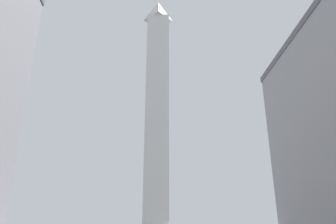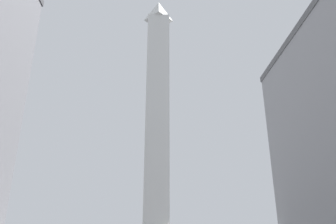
{
  "view_description": "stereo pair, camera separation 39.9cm",
  "coord_description": "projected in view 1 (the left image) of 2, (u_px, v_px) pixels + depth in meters",
  "views": [
    {
      "loc": [
        -1.48,
        -0.0,
        1.83
      ],
      "look_at": [
        1.84,
        60.84,
        25.4
      ],
      "focal_mm": 35.0,
      "sensor_mm": 36.0,
      "label": 1
    },
    {
      "loc": [
        -1.08,
        -0.02,
        1.83
      ],
      "look_at": [
        1.84,
        60.84,
        25.4
      ],
      "focal_mm": 35.0,
      "sensor_mm": 36.0,
      "label": 2
    }
  ],
  "objects": [
    {
      "name": "obelisk",
      "position": [
        157.0,
        111.0,
        89.04
      ],
      "size": [
        7.87,
        7.87,
        70.71
      ],
      "color": "silver",
      "rests_on": "ground_plane"
    }
  ]
}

